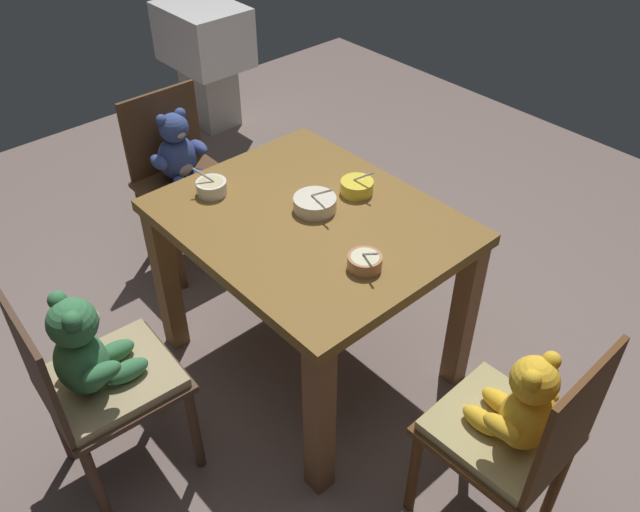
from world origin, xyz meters
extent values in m
cube|color=#73615B|center=(0.00, 0.00, -0.02)|extent=(5.20, 5.20, 0.04)
cube|color=brown|center=(0.00, 0.00, 0.71)|extent=(1.03, 0.84, 0.04)
cube|color=brown|center=(-0.46, -0.37, 0.35)|extent=(0.08, 0.08, 0.69)
cube|color=brown|center=(0.46, -0.37, 0.35)|extent=(0.08, 0.08, 0.69)
cube|color=brown|center=(-0.46, 0.37, 0.35)|extent=(0.08, 0.08, 0.69)
cube|color=brown|center=(0.46, 0.37, 0.35)|extent=(0.08, 0.08, 0.69)
cube|color=#483123|center=(-0.05, -0.80, 0.42)|extent=(0.41, 0.44, 0.02)
cube|color=#483123|center=(-0.07, -1.00, 0.63)|extent=(0.35, 0.04, 0.39)
cylinder|color=#483123|center=(0.12, -0.64, 0.21)|extent=(0.04, 0.04, 0.41)
cylinder|color=#483123|center=(-0.20, -0.62, 0.21)|extent=(0.04, 0.04, 0.41)
cylinder|color=#483123|center=(0.10, -0.99, 0.21)|extent=(0.04, 0.04, 0.41)
cylinder|color=#483123|center=(-0.22, -0.97, 0.21)|extent=(0.04, 0.04, 0.41)
cube|color=tan|center=(-0.05, -0.80, 0.45)|extent=(0.37, 0.40, 0.04)
ellipsoid|color=#377648|center=(-0.06, -0.88, 0.58)|extent=(0.20, 0.17, 0.22)
ellipsoid|color=#DDB788|center=(-0.05, -0.83, 0.57)|extent=(0.11, 0.06, 0.13)
sphere|color=#377648|center=(-0.06, -0.87, 0.74)|extent=(0.15, 0.15, 0.15)
ellipsoid|color=#DDB788|center=(-0.05, -0.81, 0.73)|extent=(0.06, 0.06, 0.04)
sphere|color=#377648|center=(0.00, -0.88, 0.80)|extent=(0.06, 0.06, 0.06)
sphere|color=#377648|center=(-0.11, -0.87, 0.80)|extent=(0.06, 0.06, 0.06)
ellipsoid|color=#377648|center=(0.05, -0.86, 0.60)|extent=(0.07, 0.13, 0.06)
ellipsoid|color=#377648|center=(-0.16, -0.85, 0.60)|extent=(0.07, 0.13, 0.06)
ellipsoid|color=#377648|center=(0.00, -0.77, 0.50)|extent=(0.07, 0.14, 0.07)
ellipsoid|color=#377648|center=(-0.10, -0.76, 0.50)|extent=(0.07, 0.14, 0.07)
cube|color=#4F331E|center=(-0.90, 0.03, 0.42)|extent=(0.37, 0.42, 0.02)
cube|color=#4F331E|center=(-1.08, 0.03, 0.63)|extent=(0.02, 0.39, 0.39)
cylinder|color=#4F331E|center=(-0.75, -0.15, 0.21)|extent=(0.04, 0.04, 0.41)
cylinder|color=#4F331E|center=(-0.74, 0.21, 0.21)|extent=(0.04, 0.04, 0.41)
cylinder|color=#4F331E|center=(-1.06, -0.15, 0.21)|extent=(0.04, 0.04, 0.41)
cylinder|color=#4F331E|center=(-1.05, 0.21, 0.21)|extent=(0.04, 0.04, 0.41)
ellipsoid|color=#394B88|center=(-0.96, 0.03, 0.54)|extent=(0.16, 0.19, 0.21)
ellipsoid|color=beige|center=(-0.91, 0.03, 0.53)|extent=(0.06, 0.10, 0.13)
sphere|color=#394B88|center=(-0.95, 0.03, 0.70)|extent=(0.14, 0.14, 0.14)
ellipsoid|color=beige|center=(-0.91, 0.03, 0.69)|extent=(0.05, 0.05, 0.04)
sphere|color=#394B88|center=(-0.97, -0.02, 0.75)|extent=(0.05, 0.05, 0.05)
sphere|color=#394B88|center=(-0.96, 0.08, 0.75)|extent=(0.05, 0.05, 0.05)
ellipsoid|color=#394B88|center=(-0.94, -0.07, 0.57)|extent=(0.12, 0.06, 0.06)
ellipsoid|color=#394B88|center=(-0.94, 0.13, 0.57)|extent=(0.12, 0.06, 0.06)
ellipsoid|color=#394B88|center=(-0.85, -0.02, 0.47)|extent=(0.14, 0.07, 0.06)
ellipsoid|color=#394B88|center=(-0.85, 0.08, 0.47)|extent=(0.14, 0.07, 0.06)
cube|color=#543116|center=(0.90, -0.04, 0.42)|extent=(0.41, 0.39, 0.02)
cube|color=#543116|center=(1.09, -0.03, 0.65)|extent=(0.03, 0.35, 0.43)
cylinder|color=#543116|center=(0.73, 0.12, 0.21)|extent=(0.04, 0.04, 0.41)
cylinder|color=#543116|center=(0.74, -0.20, 0.21)|extent=(0.04, 0.04, 0.41)
cylinder|color=#543116|center=(1.06, 0.13, 0.21)|extent=(0.04, 0.04, 0.41)
cube|color=tan|center=(0.90, -0.04, 0.45)|extent=(0.37, 0.36, 0.04)
ellipsoid|color=gold|center=(0.97, -0.03, 0.57)|extent=(0.15, 0.18, 0.20)
ellipsoid|color=beige|center=(0.92, -0.03, 0.56)|extent=(0.06, 0.10, 0.12)
sphere|color=gold|center=(0.96, -0.03, 0.72)|extent=(0.14, 0.14, 0.14)
ellipsoid|color=beige|center=(0.91, -0.04, 0.71)|extent=(0.05, 0.06, 0.04)
sphere|color=gold|center=(0.97, 0.01, 0.77)|extent=(0.05, 0.05, 0.05)
sphere|color=gold|center=(0.97, -0.08, 0.77)|extent=(0.05, 0.05, 0.05)
ellipsoid|color=gold|center=(0.94, 0.07, 0.60)|extent=(0.12, 0.06, 0.06)
ellipsoid|color=gold|center=(0.95, -0.13, 0.60)|extent=(0.12, 0.06, 0.06)
ellipsoid|color=gold|center=(0.86, 0.01, 0.50)|extent=(0.13, 0.07, 0.06)
ellipsoid|color=gold|center=(0.87, -0.08, 0.50)|extent=(0.13, 0.07, 0.06)
cylinder|color=#B27651|center=(0.33, -0.05, 0.76)|extent=(0.11, 0.11, 0.05)
cylinder|color=#B27651|center=(0.33, -0.05, 0.74)|extent=(0.06, 0.06, 0.01)
cylinder|color=beige|center=(0.33, -0.05, 0.78)|extent=(0.09, 0.09, 0.01)
cylinder|color=#BCBCC1|center=(0.35, -0.06, 0.81)|extent=(0.08, 0.02, 0.06)
ellipsoid|color=#BCBCC1|center=(0.32, -0.05, 0.78)|extent=(0.04, 0.03, 0.01)
cylinder|color=beige|center=(-0.02, 0.04, 0.76)|extent=(0.16, 0.16, 0.05)
cylinder|color=beige|center=(-0.02, 0.04, 0.74)|extent=(0.09, 0.09, 0.01)
cylinder|color=beige|center=(-0.02, 0.04, 0.78)|extent=(0.13, 0.13, 0.01)
cylinder|color=#BCBCC1|center=(0.01, 0.05, 0.82)|extent=(0.11, 0.01, 0.08)
ellipsoid|color=#BCBCC1|center=(-0.03, 0.04, 0.78)|extent=(0.03, 0.02, 0.01)
cylinder|color=silver|center=(-0.36, -0.17, 0.76)|extent=(0.11, 0.11, 0.05)
cylinder|color=silver|center=(-0.36, -0.17, 0.74)|extent=(0.06, 0.06, 0.01)
cylinder|color=#C3B485|center=(-0.36, -0.17, 0.78)|extent=(0.09, 0.09, 0.01)
cylinder|color=#BCBCC1|center=(-0.37, -0.19, 0.81)|extent=(0.06, 0.06, 0.06)
ellipsoid|color=#BCBCC1|center=(-0.35, -0.16, 0.78)|extent=(0.04, 0.04, 0.01)
cylinder|color=yellow|center=(0.00, 0.23, 0.76)|extent=(0.12, 0.12, 0.05)
cylinder|color=yellow|center=(0.00, 0.23, 0.74)|extent=(0.07, 0.07, 0.01)
cylinder|color=#D6B68F|center=(0.00, 0.23, 0.78)|extent=(0.10, 0.10, 0.01)
cylinder|color=#BCBCC1|center=(0.03, 0.24, 0.82)|extent=(0.08, 0.03, 0.06)
ellipsoid|color=#BCBCC1|center=(-0.01, 0.23, 0.78)|extent=(0.04, 0.03, 0.01)
cube|color=#B7B2A8|center=(-2.05, 0.91, 0.21)|extent=(0.33, 0.25, 0.42)
cube|color=white|center=(-2.05, 0.91, 0.60)|extent=(0.54, 0.42, 0.36)
cube|color=#38383D|center=(-2.05, 0.91, 0.74)|extent=(0.44, 0.33, 0.08)
camera|label=1|loc=(1.44, -1.24, 2.10)|focal=36.99mm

